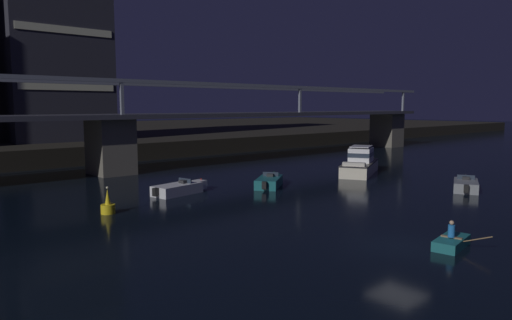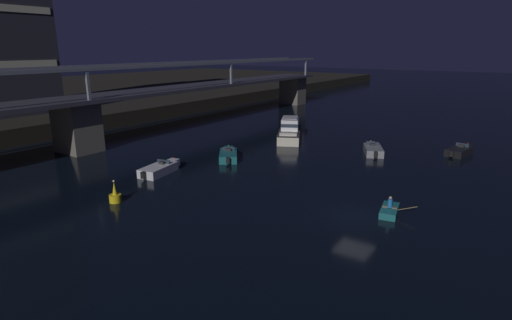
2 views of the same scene
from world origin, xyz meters
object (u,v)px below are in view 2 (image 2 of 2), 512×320
speedboat_near_right (460,151)px  dinghy_with_paddler (389,210)px  cabin_cruiser_near_left (290,131)px  river_bridge (75,111)px  speedboat_near_center (160,169)px  speedboat_mid_left (228,155)px  speedboat_mid_center (373,150)px  channel_buoy (115,196)px

speedboat_near_right → dinghy_with_paddler: bearing=176.3°
cabin_cruiser_near_left → dinghy_with_paddler: cabin_cruiser_near_left is taller
river_bridge → dinghy_with_paddler: river_bridge is taller
speedboat_near_center → speedboat_mid_left: size_ratio=1.12×
speedboat_near_center → dinghy_with_paddler: dinghy_with_paddler is taller
speedboat_mid_center → speedboat_mid_left: bearing=132.7°
cabin_cruiser_near_left → speedboat_mid_center: size_ratio=1.82×
speedboat_near_right → channel_buoy: size_ratio=2.97×
speedboat_near_right → speedboat_mid_center: (-4.96, 8.03, 0.00)m
speedboat_mid_left → channel_buoy: (-14.62, -0.57, 0.06)m
speedboat_near_right → dinghy_with_paddler: 21.07m
river_bridge → cabin_cruiser_near_left: (19.13, -16.41, -3.55)m
cabin_cruiser_near_left → channel_buoy: bearing=-179.8°
speedboat_mid_left → dinghy_with_paddler: size_ratio=1.70×
river_bridge → speedboat_near_center: 14.41m
speedboat_mid_left → speedboat_mid_center: same height
speedboat_mid_center → dinghy_with_paddler: bearing=-157.5°
speedboat_near_center → dinghy_with_paddler: (2.44, -20.68, -0.14)m
river_bridge → channel_buoy: 18.68m
channel_buoy → dinghy_with_paddler: size_ratio=0.64×
cabin_cruiser_near_left → speedboat_near_right: cabin_cruiser_near_left is taller
cabin_cruiser_near_left → speedboat_near_center: 19.97m
speedboat_mid_left → speedboat_near_center: bearing=164.0°
speedboat_near_right → speedboat_mid_center: 9.44m
speedboat_near_right → speedboat_mid_left: (-15.88, 19.86, 0.00)m
cabin_cruiser_near_left → speedboat_near_right: bearing=-79.3°
speedboat_mid_left → channel_buoy: bearing=-177.8°
cabin_cruiser_near_left → speedboat_near_right: (3.68, -19.41, -0.64)m
speedboat_near_center → speedboat_mid_left: (7.58, -2.18, 0.00)m
channel_buoy → dinghy_with_paddler: channel_buoy is taller
speedboat_near_right → speedboat_mid_left: size_ratio=1.12×
speedboat_mid_center → channel_buoy: (-25.54, 11.26, 0.06)m
river_bridge → speedboat_near_center: size_ratio=19.88×
river_bridge → dinghy_with_paddler: (1.79, -34.45, -4.32)m
river_bridge → speedboat_mid_center: river_bridge is taller
speedboat_near_right → speedboat_mid_left: 25.43m
channel_buoy → cabin_cruiser_near_left: bearing=0.2°
speedboat_mid_left → channel_buoy: size_ratio=2.66×
speedboat_near_right → speedboat_mid_left: same height
channel_buoy → speedboat_near_right: bearing=-32.3°
river_bridge → speedboat_mid_center: 33.29m
speedboat_mid_left → speedboat_near_right: bearing=-51.4°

